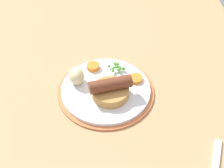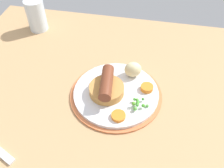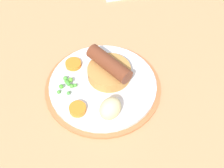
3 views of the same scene
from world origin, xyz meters
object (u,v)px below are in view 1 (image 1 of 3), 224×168
Objects in this scene: carrot_slice_1 at (136,79)px; pea_pile at (117,67)px; dinner_plate at (106,91)px; sausage_pudding at (110,89)px; potato_chunk_0 at (76,76)px; carrot_slice_0 at (93,66)px.

pea_pile is at bearing 44.69° from carrot_slice_1.
sausage_pudding reaches higher than dinner_plate.
sausage_pudding reaches higher than pea_pile.
carrot_slice_1 is (-4.21, -4.16, -0.61)cm from pea_pile.
sausage_pudding is at bearing -125.91° from potato_chunk_0.
dinner_plate is 8.28cm from potato_chunk_0.
pea_pile is 11.15cm from potato_chunk_0.
potato_chunk_0 reaches higher than dinner_plate.
dinner_plate is 2.28× the size of sausage_pudding.
dinner_plate is 6.22× the size of pea_pile.
sausage_pudding is 10.71cm from carrot_slice_0.
dinner_plate is 7.53cm from pea_pile.
pea_pile is (6.24, -3.75, 1.89)cm from dinner_plate.
dinner_plate is 7.35× the size of carrot_slice_0.
carrot_slice_1 is at bearing -155.06° from sausage_pudding.
sausage_pudding is at bearing -162.16° from carrot_slice_0.
sausage_pudding reaches higher than potato_chunk_0.
carrot_slice_1 is at bearing -75.55° from dinner_plate.
carrot_slice_0 is (4.43, -4.57, -1.55)cm from potato_chunk_0.
carrot_slice_0 is at bearing 60.88° from carrot_slice_1.
carrot_slice_1 is (4.36, -7.05, -1.64)cm from sausage_pudding.
dinner_plate is at bearing 148.99° from pea_pile.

